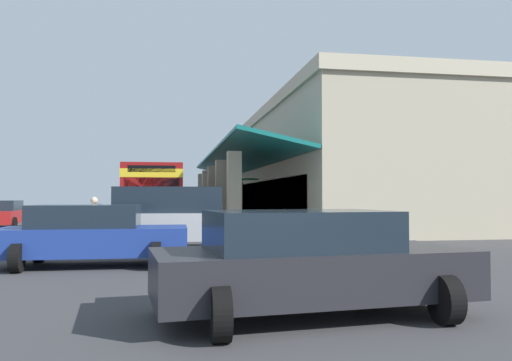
{
  "coord_description": "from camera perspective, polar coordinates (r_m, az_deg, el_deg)",
  "views": [
    {
      "loc": [
        30.98,
        0.21,
        1.66
      ],
      "look_at": [
        7.16,
        4.37,
        2.44
      ],
      "focal_mm": 35.48,
      "sensor_mm": 36.0,
      "label": 1
    }
  ],
  "objects": [
    {
      "name": "parked_sedan_red",
      "position": [
        30.15,
        -26.73,
        -3.39
      ],
      "size": [
        4.51,
        2.22,
        1.47
      ],
      "color": "maroon",
      "rests_on": "ground"
    },
    {
      "name": "plaza_building",
      "position": [
        32.84,
        12.1,
        1.37
      ],
      "size": [
        25.53,
        16.96,
        6.96
      ],
      "color": "#B2A88E",
      "rests_on": "ground"
    },
    {
      "name": "curb_strip",
      "position": [
        30.56,
        -4.89,
        -4.85
      ],
      "size": [
        30.28,
        0.5,
        0.12
      ],
      "primitive_type": "cube",
      "color": "#9E998E",
      "rests_on": "ground"
    },
    {
      "name": "transit_bus",
      "position": [
        26.79,
        -11.24,
        -1.41
      ],
      "size": [
        11.23,
        2.9,
        3.34
      ],
      "color": "maroon",
      "rests_on": "ground"
    },
    {
      "name": "pedestrian",
      "position": [
        16.56,
        -17.8,
        -4.3
      ],
      "size": [
        0.59,
        0.44,
        1.66
      ],
      "color": "navy",
      "rests_on": "ground"
    },
    {
      "name": "parked_sedan_charcoal",
      "position": [
        7.17,
        5.99,
        -9.15
      ],
      "size": [
        2.73,
        4.56,
        1.47
      ],
      "color": "#232328",
      "rests_on": "ground"
    },
    {
      "name": "potted_palm",
      "position": [
        25.38,
        -1.67,
        -3.92
      ],
      "size": [
        1.92,
        1.74,
        2.69
      ],
      "color": "brown",
      "rests_on": "ground"
    },
    {
      "name": "parked_suv_silver",
      "position": [
        16.13,
        -9.56,
        -4.12
      ],
      "size": [
        2.91,
        4.91,
        1.97
      ],
      "color": "#B2B5BA",
      "rests_on": "ground"
    },
    {
      "name": "parked_sedan_blue",
      "position": [
        12.85,
        -17.98,
        -5.83
      ],
      "size": [
        2.5,
        4.43,
        1.47
      ],
      "color": "navy",
      "rests_on": "ground"
    },
    {
      "name": "ground",
      "position": [
        31.98,
        4.22,
        -4.83
      ],
      "size": [
        120.0,
        120.0,
        0.0
      ],
      "primitive_type": "plane",
      "color": "#38383A"
    }
  ]
}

